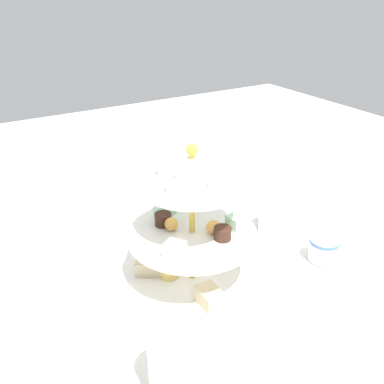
{
  "coord_description": "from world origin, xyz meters",
  "views": [
    {
      "loc": [
        0.33,
        0.55,
        0.51
      ],
      "look_at": [
        0.0,
        0.0,
        0.18
      ],
      "focal_mm": 40.46,
      "sensor_mm": 36.0,
      "label": 1
    }
  ],
  "objects_px": {
    "butter_knife_right": "(361,347)",
    "tiered_serving_stand": "(192,243)",
    "water_glass_tall_right": "(175,365)",
    "teacup_with_saucer": "(323,251)",
    "water_glass_mid_back": "(171,201)",
    "butter_knife_left": "(25,289)",
    "water_glass_short_left": "(274,218)"
  },
  "relations": [
    {
      "from": "butter_knife_right",
      "to": "tiered_serving_stand",
      "type": "bearing_deg",
      "value": 80.83
    },
    {
      "from": "water_glass_tall_right",
      "to": "teacup_with_saucer",
      "type": "distance_m",
      "value": 0.42
    },
    {
      "from": "tiered_serving_stand",
      "to": "teacup_with_saucer",
      "type": "height_order",
      "value": "tiered_serving_stand"
    },
    {
      "from": "water_glass_tall_right",
      "to": "water_glass_mid_back",
      "type": "height_order",
      "value": "water_glass_tall_right"
    },
    {
      "from": "butter_knife_left",
      "to": "butter_knife_right",
      "type": "distance_m",
      "value": 0.57
    },
    {
      "from": "teacup_with_saucer",
      "to": "butter_knife_right",
      "type": "relative_size",
      "value": 0.53
    },
    {
      "from": "water_glass_short_left",
      "to": "water_glass_mid_back",
      "type": "xyz_separation_m",
      "value": [
        0.17,
        -0.15,
        0.02
      ]
    },
    {
      "from": "tiered_serving_stand",
      "to": "water_glass_mid_back",
      "type": "xyz_separation_m",
      "value": [
        -0.07,
        -0.21,
        -0.03
      ]
    },
    {
      "from": "teacup_with_saucer",
      "to": "butter_knife_left",
      "type": "bearing_deg",
      "value": -22.08
    },
    {
      "from": "water_glass_short_left",
      "to": "butter_knife_right",
      "type": "xyz_separation_m",
      "value": [
        0.11,
        0.33,
        -0.03
      ]
    },
    {
      "from": "tiered_serving_stand",
      "to": "butter_knife_right",
      "type": "relative_size",
      "value": 1.63
    },
    {
      "from": "water_glass_mid_back",
      "to": "water_glass_short_left",
      "type": "bearing_deg",
      "value": 137.94
    },
    {
      "from": "butter_knife_left",
      "to": "teacup_with_saucer",
      "type": "bearing_deg",
      "value": 100.57
    },
    {
      "from": "butter_knife_right",
      "to": "water_glass_mid_back",
      "type": "xyz_separation_m",
      "value": [
        0.06,
        -0.48,
        0.05
      ]
    },
    {
      "from": "butter_knife_left",
      "to": "water_glass_mid_back",
      "type": "height_order",
      "value": "water_glass_mid_back"
    },
    {
      "from": "water_glass_mid_back",
      "to": "water_glass_tall_right",
      "type": "bearing_deg",
      "value": 62.03
    },
    {
      "from": "tiered_serving_stand",
      "to": "butter_knife_right",
      "type": "xyz_separation_m",
      "value": [
        -0.14,
        0.27,
        -0.08
      ]
    },
    {
      "from": "tiered_serving_stand",
      "to": "water_glass_mid_back",
      "type": "bearing_deg",
      "value": -109.07
    },
    {
      "from": "tiered_serving_stand",
      "to": "water_glass_tall_right",
      "type": "xyz_separation_m",
      "value": [
        0.15,
        0.2,
        -0.02
      ]
    },
    {
      "from": "butter_knife_right",
      "to": "water_glass_tall_right",
      "type": "bearing_deg",
      "value": 130.85
    },
    {
      "from": "water_glass_short_left",
      "to": "teacup_with_saucer",
      "type": "relative_size",
      "value": 0.73
    },
    {
      "from": "water_glass_short_left",
      "to": "butter_knife_right",
      "type": "height_order",
      "value": "water_glass_short_left"
    },
    {
      "from": "water_glass_short_left",
      "to": "water_glass_tall_right",
      "type": "bearing_deg",
      "value": 33.84
    },
    {
      "from": "tiered_serving_stand",
      "to": "butter_knife_right",
      "type": "bearing_deg",
      "value": 117.02
    },
    {
      "from": "water_glass_tall_right",
      "to": "teacup_with_saucer",
      "type": "xyz_separation_m",
      "value": [
        -0.4,
        -0.13,
        -0.04
      ]
    },
    {
      "from": "water_glass_tall_right",
      "to": "butter_knife_right",
      "type": "distance_m",
      "value": 0.3
    },
    {
      "from": "water_glass_short_left",
      "to": "butter_knife_left",
      "type": "distance_m",
      "value": 0.52
    },
    {
      "from": "water_glass_tall_right",
      "to": "butter_knife_left",
      "type": "xyz_separation_m",
      "value": [
        0.12,
        -0.34,
        -0.06
      ]
    },
    {
      "from": "water_glass_tall_right",
      "to": "water_glass_short_left",
      "type": "relative_size",
      "value": 2.03
    },
    {
      "from": "water_glass_short_left",
      "to": "water_glass_mid_back",
      "type": "distance_m",
      "value": 0.23
    },
    {
      "from": "tiered_serving_stand",
      "to": "teacup_with_saucer",
      "type": "relative_size",
      "value": 3.07
    },
    {
      "from": "tiered_serving_stand",
      "to": "water_glass_tall_right",
      "type": "relative_size",
      "value": 2.08
    }
  ]
}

